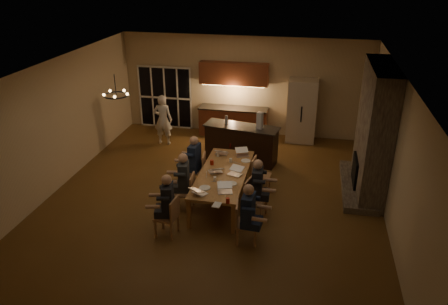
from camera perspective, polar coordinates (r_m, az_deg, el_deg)
floor at (r=10.81m, az=-1.33°, el=-5.92°), size 9.00×9.00×0.00m
back_wall at (r=14.31m, az=2.67°, el=8.70°), size 8.00×0.04×3.20m
left_wall at (r=11.63m, az=-21.14°, el=3.33°), size 0.04×9.00×3.20m
right_wall at (r=10.06m, az=21.51°, el=0.06°), size 0.04×9.00×3.20m
ceiling at (r=9.60m, az=-1.52°, el=10.92°), size 8.00×9.00×0.04m
french_doors at (r=15.06m, az=-7.68°, el=7.12°), size 1.86×0.08×2.10m
fireplace at (r=11.10m, az=19.02°, el=2.69°), size 0.58×2.50×3.20m
kitchenette at (r=14.17m, az=1.22°, el=6.87°), size 2.24×0.68×2.40m
refrigerator at (r=13.98m, az=10.12°, el=5.38°), size 0.90×0.68×2.00m
dining_table at (r=10.53m, az=-0.10°, el=-4.47°), size 1.10×2.75×0.75m
bar_island at (r=12.48m, az=2.27°, el=1.16°), size 2.20×1.03×1.08m
chair_left_near at (r=9.34m, az=-7.55°, el=-8.26°), size 0.48×0.48×0.89m
chair_left_mid at (r=10.20m, az=-5.24°, el=-5.15°), size 0.46×0.46×0.89m
chair_left_far at (r=11.18m, az=-3.62°, el=-2.29°), size 0.48×0.48×0.89m
chair_right_near at (r=9.06m, az=2.97°, el=-9.18°), size 0.49×0.49×0.89m
chair_right_mid at (r=9.91m, az=4.23°, el=-6.03°), size 0.53×0.53×0.89m
chair_right_far at (r=10.93m, az=4.90°, el=-2.99°), size 0.48×0.48×0.89m
person_left_near at (r=9.27m, az=-7.32°, el=-6.75°), size 0.71×0.71×1.38m
person_right_near at (r=8.86m, az=3.15°, el=-8.16°), size 0.64×0.64×1.38m
person_left_mid at (r=10.16m, az=-5.25°, el=-3.69°), size 0.69×0.69×1.38m
person_right_mid at (r=9.85m, az=4.35°, el=-4.61°), size 0.62×0.62×1.38m
person_left_far at (r=11.06m, az=-3.86°, el=-1.20°), size 0.65×0.65×1.38m
standing_person at (r=13.72m, az=-7.97°, el=4.27°), size 0.59×0.40×1.59m
chandelier at (r=9.58m, az=-13.90°, el=7.28°), size 0.54×0.54×0.03m
laptop_a at (r=9.44m, az=-3.17°, el=-4.74°), size 0.42×0.41×0.23m
laptop_b at (r=9.47m, az=0.14°, el=-4.61°), size 0.39×0.36×0.23m
laptop_c at (r=10.35m, az=-1.16°, el=-1.97°), size 0.41×0.40×0.23m
laptop_d at (r=10.21m, az=1.41°, el=-2.35°), size 0.39×0.37×0.23m
laptop_e at (r=11.28m, az=-0.31°, el=0.36°), size 0.33×0.29×0.23m
laptop_f at (r=11.17m, az=2.44°, el=0.08°), size 0.40×0.38×0.23m
mug_front at (r=9.96m, az=-1.19°, el=-3.46°), size 0.08×0.08×0.10m
mug_mid at (r=10.85m, az=0.88°, el=-1.02°), size 0.07×0.07×0.10m
mug_back at (r=11.16m, az=-0.81°, el=-0.28°), size 0.07×0.07×0.10m
redcup_near at (r=9.09m, az=0.50°, el=-6.31°), size 0.08×0.08×0.12m
redcup_mid at (r=10.72m, az=-1.60°, el=-1.29°), size 0.09×0.09×0.12m
can_silver at (r=9.76m, az=-0.43°, el=-4.03°), size 0.06×0.06×0.12m
can_cola at (r=11.65m, az=0.82°, el=0.87°), size 0.06×0.06×0.12m
plate_near at (r=9.85m, az=1.02°, el=-4.09°), size 0.24×0.24×0.02m
plate_left at (r=9.69m, az=-2.52°, el=-4.63°), size 0.25×0.25×0.02m
plate_far at (r=10.93m, az=2.86°, el=-1.09°), size 0.24×0.24×0.02m
notepad at (r=9.05m, az=-0.94°, el=-6.85°), size 0.18×0.24×0.01m
bar_bottle at (r=12.42m, az=0.31°, el=4.33°), size 0.08×0.08×0.24m
bar_blender at (r=12.05m, az=4.70°, el=4.19°), size 0.19×0.19×0.47m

